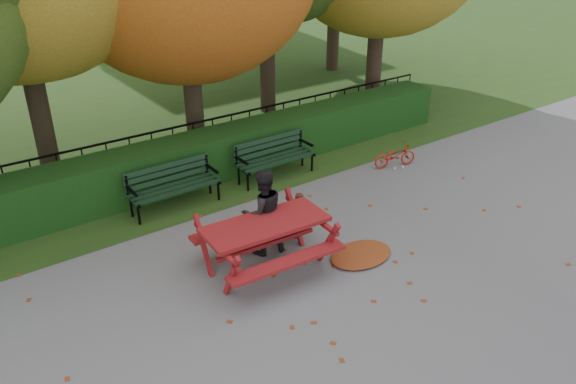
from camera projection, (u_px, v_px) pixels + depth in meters
ground at (346, 272)px, 9.21m from camera, size 90.00×90.00×0.00m
grass_strip at (79, 80)px, 19.33m from camera, size 90.00×90.00×0.00m
hedge at (211, 155)px, 12.23m from camera, size 13.00×0.90×1.00m
iron_fence at (194, 143)px, 12.80m from camera, size 14.00×0.04×1.02m
bench_left at (172, 183)px, 10.97m from camera, size 1.80×0.57×0.88m
bench_right at (274, 155)px, 12.22m from camera, size 1.80×0.57×0.88m
picnic_table at (266, 233)px, 9.01m from camera, size 2.12×1.75×0.98m
leaf_pile at (361, 254)px, 9.59m from camera, size 1.28×0.99×0.08m
leaf_scatter at (334, 263)px, 9.42m from camera, size 9.00×5.70×0.01m
child at (298, 215)px, 9.99m from camera, size 0.36×0.28×0.88m
adult at (263, 212)px, 9.41m from camera, size 0.85×0.72×1.54m
bicycle at (395, 156)px, 12.81m from camera, size 1.08×0.62×0.54m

